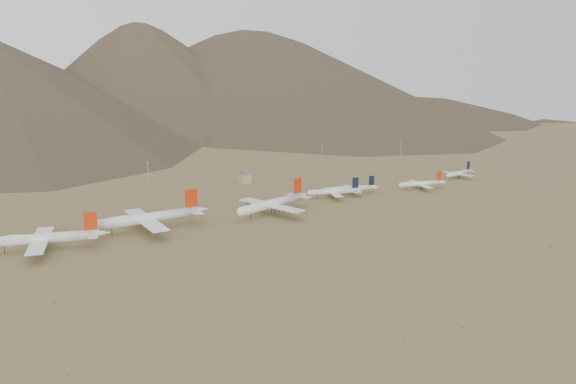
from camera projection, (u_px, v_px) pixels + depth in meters
ground at (291, 221)px, 366.69m from camera, size 3000.00×3000.00×0.00m
mountain_ridge at (38, 38)px, 1075.39m from camera, size 4400.00×1000.00×300.00m
widebody_west at (43, 238)px, 306.62m from camera, size 64.84×51.32×19.78m
widebody_centre at (148, 218)px, 344.28m from camera, size 75.64×57.80×22.46m
widebody_east at (272, 203)px, 382.87m from camera, size 68.22×53.99×20.81m
narrowbody_a at (335, 191)px, 429.73m from camera, size 43.76×32.64×15.03m
narrowbody_b at (354, 188)px, 443.10m from camera, size 39.84×29.67×13.64m
narrowbody_c at (422, 183)px, 459.80m from camera, size 42.45×31.43×14.37m
narrowbody_d at (459, 173)px, 505.89m from camera, size 40.41×29.42×13.41m
control_tower at (245, 178)px, 480.07m from camera, size 8.00×8.00×12.00m
mast_west at (148, 177)px, 437.55m from camera, size 2.00×0.60×25.70m
mast_centre at (266, 169)px, 471.09m from camera, size 2.00×0.60×25.70m
mast_east at (322, 156)px, 539.60m from camera, size 2.00×0.60×25.70m
mast_far_east at (401, 151)px, 573.05m from camera, size 2.00×0.60×25.70m
desert_scrub at (422, 264)px, 286.01m from camera, size 411.64×183.15×0.90m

